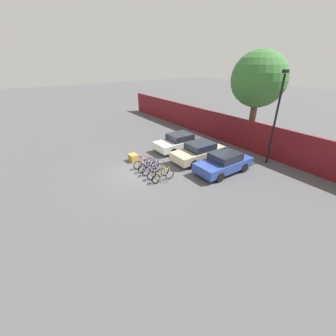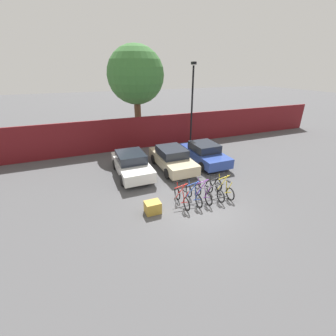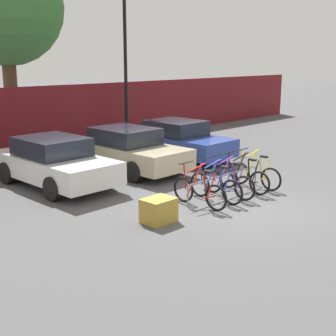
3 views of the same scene
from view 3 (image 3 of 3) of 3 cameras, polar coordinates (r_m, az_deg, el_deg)
The scene contains 14 objects.
ground_plane at distance 11.83m, azimuth 7.76°, elevation -4.49°, with size 120.00×120.00×0.00m, color #4C4C4F.
hoarding_wall at distance 18.67m, azimuth -16.36°, elevation 5.62°, with size 36.00×0.16×2.54m, color maroon.
bike_rack at distance 12.53m, azimuth 6.91°, elevation -1.20°, with size 2.97×0.04×0.57m.
bicycle_red at distance 11.55m, azimuth 3.82°, elevation -2.88°, with size 0.68×1.71×1.05m.
bicycle_blue at distance 12.03m, azimuth 5.81°, elevation -2.26°, with size 0.68×1.71×1.05m.
bicycle_purple at distance 12.44m, azimuth 7.34°, elevation -1.78°, with size 0.68×1.71×1.05m.
bicycle_black at distance 12.98m, azimuth 9.16°, elevation -1.20°, with size 0.68×1.71×1.05m.
bicycle_yellow at distance 13.43m, azimuth 10.54°, elevation -0.77°, with size 0.68×1.71×1.05m.
car_white at distance 13.72m, azimuth -13.73°, elevation 0.71°, with size 1.91×4.19×1.40m.
car_beige at distance 15.19m, azimuth -5.02°, elevation 2.25°, with size 1.91×4.33×1.40m.
car_blue at distance 16.89m, azimuth 1.15°, elevation 3.41°, with size 1.91×4.15×1.40m.
lamp_post at distance 19.99m, azimuth -5.22°, elevation 13.29°, with size 0.24×0.44×6.50m.
cargo_crate at distance 10.46m, azimuth -1.15°, elevation -5.19°, with size 0.70×0.56×0.55m, color #B28C33.
tree_behind_hoarding at distance 20.29m, azimuth -19.31°, elevation 18.00°, with size 4.60×4.60×7.85m.
Camera 3 is at (-9.12, -6.62, 3.59)m, focal length 50.00 mm.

